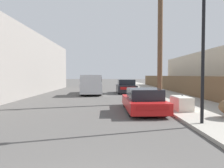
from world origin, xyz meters
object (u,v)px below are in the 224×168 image
object	(u,v)px
discarded_fridge	(181,103)
car_parked_mid	(126,87)
street_lamp	(203,40)
parked_sports_car_red	(143,101)
utility_pole	(160,38)
pickup_truck	(91,85)

from	to	relation	value
discarded_fridge	car_parked_mid	distance (m)	11.87
car_parked_mid	street_lamp	bearing A→B (deg)	-85.06
parked_sports_car_red	car_parked_mid	distance (m)	11.52
discarded_fridge	utility_pole	bearing A→B (deg)	95.46
car_parked_mid	discarded_fridge	bearing A→B (deg)	-82.04
parked_sports_car_red	car_parked_mid	size ratio (longest dim) A/B	1.14
utility_pole	street_lamp	world-z (taller)	utility_pole
parked_sports_car_red	street_lamp	bearing A→B (deg)	-64.89
street_lamp	car_parked_mid	bearing A→B (deg)	96.39
discarded_fridge	pickup_truck	bearing A→B (deg)	119.21
utility_pole	car_parked_mid	bearing A→B (deg)	101.47
pickup_truck	utility_pole	world-z (taller)	utility_pole
pickup_truck	street_lamp	distance (m)	14.37
utility_pole	street_lamp	size ratio (longest dim) A/B	1.58
parked_sports_car_red	pickup_truck	world-z (taller)	pickup_truck
discarded_fridge	utility_pole	xyz separation A→B (m)	(-0.29, 3.57, 3.91)
car_parked_mid	pickup_truck	size ratio (longest dim) A/B	0.69
parked_sports_car_red	street_lamp	xyz separation A→B (m)	(1.64, -3.33, 2.57)
street_lamp	pickup_truck	bearing A→B (deg)	111.36
discarded_fridge	utility_pole	distance (m)	5.31
pickup_truck	car_parked_mid	bearing A→B (deg)	-159.73
car_parked_mid	pickup_truck	world-z (taller)	pickup_truck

